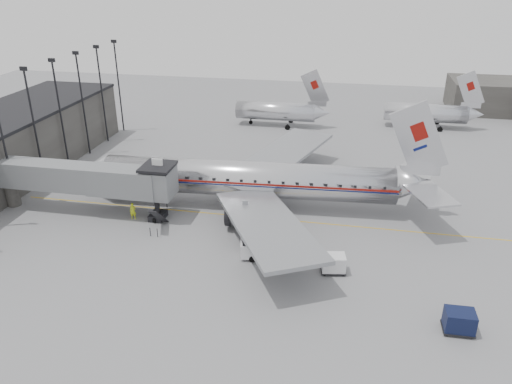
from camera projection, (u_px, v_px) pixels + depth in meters
ground at (230, 242)px, 51.77m from camera, size 160.00×160.00×0.00m
apron_line at (268, 219)px, 56.59m from camera, size 60.00×0.15×0.01m
jet_bridge at (94, 179)px, 56.25m from camera, size 21.00×6.20×7.10m
floodlight_masts at (47, 116)px, 64.76m from camera, size 0.90×42.25×15.25m
distant_aircraft_near at (277, 111)px, 88.46m from camera, size 16.39×3.20×10.26m
distant_aircraft_mid at (427, 112)px, 87.45m from camera, size 16.39×3.20×10.26m
airliner at (255, 179)px, 58.30m from camera, size 42.68×39.46×13.49m
service_van at (269, 245)px, 48.64m from camera, size 5.66×3.10×2.52m
baggage_cart_navy at (459, 321)px, 38.75m from camera, size 2.42×1.86×1.87m
baggage_cart_white at (333, 263)px, 46.37m from camera, size 2.52×2.08×1.77m
ramp_worker at (133, 211)px, 56.16m from camera, size 0.80×0.62×1.94m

